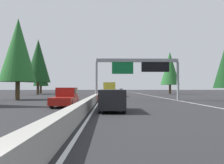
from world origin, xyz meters
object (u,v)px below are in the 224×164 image
(box_truck_far_left, at_px, (109,89))
(conifer_left_far, at_px, (41,73))
(oncoming_near, at_px, (66,97))
(conifer_left_mid, at_px, (38,61))
(minivan_mid_center, at_px, (112,99))
(oncoming_far, at_px, (68,94))
(pickup_mid_right, at_px, (109,91))
(sedan_near_center, at_px, (121,90))
(conifer_left_near, at_px, (18,50))
(sign_gantry_overhead, at_px, (138,67))
(conifer_right_mid, at_px, (170,68))
(sedan_far_center, at_px, (109,96))

(box_truck_far_left, bearing_deg, conifer_left_far, 39.94)
(oncoming_near, distance_m, conifer_left_mid, 44.98)
(minivan_mid_center, xyz_separation_m, oncoming_far, (26.93, 8.05, -0.27))
(box_truck_far_left, relative_size, pickup_mid_right, 1.52)
(box_truck_far_left, height_order, sedan_near_center, box_truck_far_left)
(oncoming_far, bearing_deg, minivan_mid_center, 16.64)
(sedan_near_center, relative_size, oncoming_near, 0.79)
(box_truck_far_left, distance_m, conifer_left_near, 20.96)
(sign_gantry_overhead, distance_m, conifer_right_mid, 36.52)
(sign_gantry_overhead, relative_size, oncoming_far, 2.88)
(oncoming_far, distance_m, conifer_left_far, 35.34)
(sedan_near_center, xyz_separation_m, oncoming_far, (-83.71, 15.08, 0.00))
(sign_gantry_overhead, distance_m, oncoming_near, 15.14)
(minivan_mid_center, relative_size, sedan_far_center, 1.14)
(box_truck_far_left, distance_m, conifer_right_mid, 26.47)
(sign_gantry_overhead, relative_size, minivan_mid_center, 2.54)
(minivan_mid_center, height_order, pickup_mid_right, pickup_mid_right)
(conifer_right_mid, bearing_deg, sign_gantry_overhead, 157.70)
(minivan_mid_center, xyz_separation_m, pickup_mid_right, (48.75, -0.04, -0.04))
(sedan_far_center, distance_m, conifer_right_mid, 41.07)
(conifer_left_mid, relative_size, conifer_left_far, 1.38)
(pickup_mid_right, bearing_deg, conifer_left_near, 155.26)
(sedan_far_center, height_order, pickup_mid_right, pickup_mid_right)
(box_truck_far_left, bearing_deg, conifer_left_near, 134.80)
(sign_gantry_overhead, height_order, pickup_mid_right, sign_gantry_overhead)
(sign_gantry_overhead, xyz_separation_m, conifer_left_far, (42.12, 26.70, 1.84))
(sedan_near_center, height_order, conifer_left_mid, conifer_left_mid)
(sedan_far_center, distance_m, oncoming_near, 10.20)
(minivan_mid_center, bearing_deg, sedan_far_center, 0.68)
(sign_gantry_overhead, distance_m, sedan_far_center, 6.64)
(sedan_far_center, height_order, oncoming_near, oncoming_near)
(minivan_mid_center, bearing_deg, oncoming_far, 16.64)
(conifer_right_mid, distance_m, conifer_left_mid, 38.03)
(minivan_mid_center, bearing_deg, sedan_near_center, -3.64)
(minivan_mid_center, distance_m, box_truck_far_left, 31.92)
(pickup_mid_right, distance_m, oncoming_far, 23.27)
(minivan_mid_center, bearing_deg, pickup_mid_right, -0.05)
(conifer_left_near, bearing_deg, conifer_right_mid, -44.92)
(pickup_mid_right, height_order, conifer_left_near, conifer_left_near)
(minivan_mid_center, relative_size, box_truck_far_left, 0.59)
(minivan_mid_center, xyz_separation_m, conifer_left_mid, (46.38, 19.67, 8.41))
(sign_gantry_overhead, distance_m, sedan_near_center, 94.24)
(oncoming_far, relative_size, conifer_left_far, 0.39)
(sedan_far_center, relative_size, conifer_left_mid, 0.29)
(conifer_right_mid, bearing_deg, box_truck_far_left, 135.30)
(sedan_far_center, bearing_deg, pickup_mid_right, -0.35)
(sedan_near_center, relative_size, oncoming_far, 1.00)
(sedan_far_center, bearing_deg, sedan_near_center, -4.27)
(sign_gantry_overhead, xyz_separation_m, sedan_near_center, (94.11, -2.72, -4.28))
(sign_gantry_overhead, bearing_deg, conifer_left_mid, 38.77)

